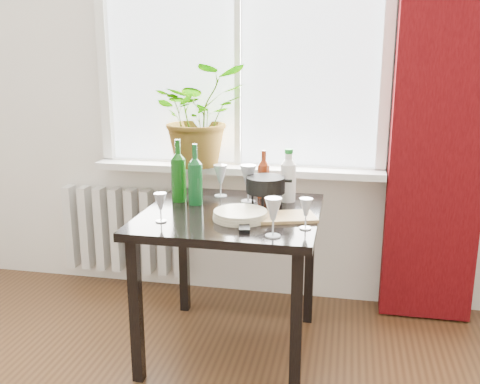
% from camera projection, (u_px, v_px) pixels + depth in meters
% --- Properties ---
extents(window, '(1.72, 0.08, 1.62)m').
position_uv_depth(window, '(239.00, 33.00, 3.05)').
color(window, white).
rests_on(window, ground).
extents(windowsill, '(1.72, 0.20, 0.04)m').
position_uv_depth(windowsill, '(236.00, 169.00, 3.17)').
color(windowsill, silver).
rests_on(windowsill, ground).
extents(curtain, '(0.50, 0.12, 2.56)m').
position_uv_depth(curtain, '(443.00, 91.00, 2.81)').
color(curtain, '#3C0508').
rests_on(curtain, ground).
extents(radiator, '(0.80, 0.10, 0.55)m').
position_uv_depth(radiator, '(124.00, 230.00, 3.46)').
color(radiator, silver).
rests_on(radiator, ground).
extents(table, '(0.85, 0.85, 0.74)m').
position_uv_depth(table, '(231.00, 229.00, 2.63)').
color(table, black).
rests_on(table, ground).
extents(potted_plant, '(0.69, 0.66, 0.59)m').
position_uv_depth(potted_plant, '(200.00, 115.00, 3.10)').
color(potted_plant, '#217C25').
rests_on(potted_plant, windowsill).
extents(wine_bottle_left, '(0.10, 0.10, 0.33)m').
position_uv_depth(wine_bottle_left, '(178.00, 170.00, 2.75)').
color(wine_bottle_left, '#0E470D').
rests_on(wine_bottle_left, table).
extents(wine_bottle_right, '(0.09, 0.09, 0.31)m').
position_uv_depth(wine_bottle_right, '(195.00, 174.00, 2.70)').
color(wine_bottle_right, '#0D451A').
rests_on(wine_bottle_right, table).
extents(bottle_amber, '(0.07, 0.07, 0.26)m').
position_uv_depth(bottle_amber, '(264.00, 174.00, 2.82)').
color(bottle_amber, maroon).
rests_on(bottle_amber, table).
extents(cleaning_bottle, '(0.08, 0.08, 0.28)m').
position_uv_depth(cleaning_bottle, '(288.00, 175.00, 2.76)').
color(cleaning_bottle, white).
rests_on(cleaning_bottle, table).
extents(wineglass_front_right, '(0.08, 0.08, 0.17)m').
position_uv_depth(wineglass_front_right, '(273.00, 217.00, 2.23)').
color(wineglass_front_right, silver).
rests_on(wineglass_front_right, table).
extents(wineglass_far_right, '(0.07, 0.07, 0.14)m').
position_uv_depth(wineglass_far_right, '(306.00, 213.00, 2.33)').
color(wineglass_far_right, silver).
rests_on(wineglass_far_right, table).
extents(wineglass_back_center, '(0.10, 0.10, 0.20)m').
position_uv_depth(wineglass_back_center, '(248.00, 183.00, 2.75)').
color(wineglass_back_center, silver).
rests_on(wineglass_back_center, table).
extents(wineglass_back_left, '(0.09, 0.09, 0.18)m').
position_uv_depth(wineglass_back_left, '(221.00, 180.00, 2.86)').
color(wineglass_back_left, '#B6BDC4').
rests_on(wineglass_back_left, table).
extents(wineglass_front_left, '(0.07, 0.07, 0.14)m').
position_uv_depth(wineglass_front_left, '(161.00, 207.00, 2.43)').
color(wineglass_front_left, silver).
rests_on(wineglass_front_left, table).
extents(plate_stack, '(0.31, 0.31, 0.04)m').
position_uv_depth(plate_stack, '(240.00, 215.00, 2.48)').
color(plate_stack, beige).
rests_on(plate_stack, table).
extents(fondue_pot, '(0.28, 0.27, 0.15)m').
position_uv_depth(fondue_pot, '(265.00, 192.00, 2.68)').
color(fondue_pot, black).
rests_on(fondue_pot, table).
extents(tv_remote, '(0.08, 0.17, 0.02)m').
position_uv_depth(tv_remote, '(244.00, 226.00, 2.36)').
color(tv_remote, black).
rests_on(tv_remote, table).
extents(cutting_board, '(0.32, 0.26, 0.02)m').
position_uv_depth(cutting_board, '(285.00, 217.00, 2.49)').
color(cutting_board, '#A7824B').
rests_on(cutting_board, table).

